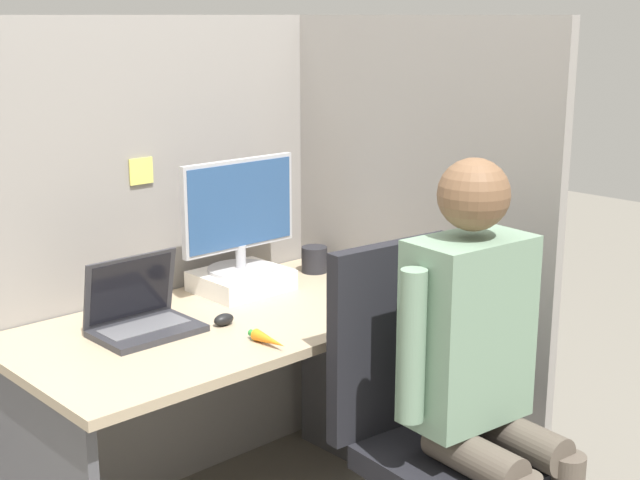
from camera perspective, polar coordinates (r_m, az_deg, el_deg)
name	(u,v)px	position (r m, az deg, el deg)	size (l,w,h in m)	color
cubicle_panel_back	(151,265)	(3.12, -10.74, -1.57)	(1.83, 0.05, 1.67)	gray
cubicle_panel_right	(388,255)	(3.19, 4.40, -0.99)	(0.04, 1.39, 1.67)	gray
desk	(223,376)	(2.90, -6.25, -8.64)	(1.33, 0.74, 0.74)	tan
paper_box	(241,280)	(3.11, -5.06, -2.60)	(0.30, 0.26, 0.07)	white
monitor	(239,215)	(3.05, -5.19, 1.62)	(0.46, 0.23, 0.39)	#B2B2B7
laptop	(142,317)	(2.75, -11.33, -4.88)	(0.31, 0.22, 0.23)	#2D2D33
mouse	(224,320)	(2.78, -6.18, -5.08)	(0.07, 0.04, 0.04)	black
stapler	(372,280)	(3.15, 3.38, -2.57)	(0.04, 0.15, 0.05)	black
carrot_toy	(269,340)	(2.60, -3.28, -6.41)	(0.04, 0.16, 0.04)	orange
office_chair	(432,423)	(2.63, 7.17, -11.53)	(0.53, 0.58, 1.04)	black
person	(483,361)	(2.46, 10.37, -7.64)	(0.48, 0.43, 1.31)	brown
coffee_mug	(314,259)	(3.31, -0.36, -1.25)	(0.10, 0.10, 0.10)	#232328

